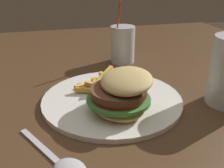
{
  "coord_description": "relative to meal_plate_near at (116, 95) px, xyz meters",
  "views": [
    {
      "loc": [
        0.51,
        -0.19,
        1.03
      ],
      "look_at": [
        0.02,
        -0.07,
        0.8
      ],
      "focal_mm": 42.0,
      "sensor_mm": 36.0,
      "label": 1
    }
  ],
  "objects": [
    {
      "name": "dining_table",
      "position": [
        -0.05,
        0.07,
        -0.17
      ],
      "size": [
        1.4,
        1.17,
        0.76
      ],
      "color": "#4C331E",
      "rests_on": "ground_plane"
    },
    {
      "name": "spoon",
      "position": [
        0.17,
        -0.12,
        -0.02
      ],
      "size": [
        0.16,
        0.11,
        0.02
      ],
      "rotation": [
        0.0,
        0.0,
        0.52
      ],
      "color": "silver",
      "rests_on": "dining_table"
    },
    {
      "name": "juice_glass",
      "position": [
        -0.26,
        0.09,
        0.02
      ],
      "size": [
        0.07,
        0.07,
        0.18
      ],
      "color": "silver",
      "rests_on": "dining_table"
    },
    {
      "name": "meal_plate_near",
      "position": [
        0.0,
        0.0,
        0.0
      ],
      "size": [
        0.3,
        0.3,
        0.09
      ],
      "color": "white",
      "rests_on": "dining_table"
    }
  ]
}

